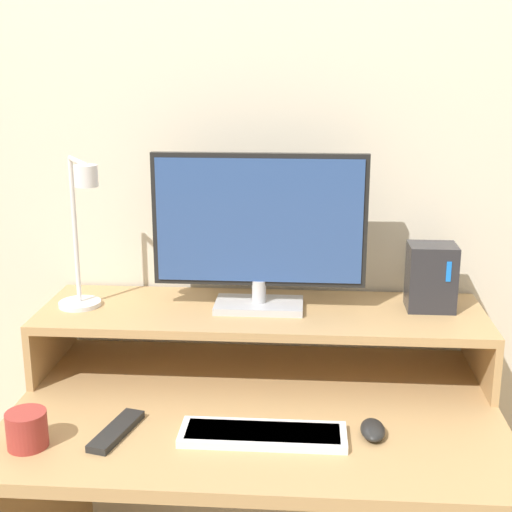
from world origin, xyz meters
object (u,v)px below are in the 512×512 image
monitor (259,229)px  mouse (373,430)px  router_dock (431,277)px  remote_control (116,431)px  desk_lamp (81,236)px  mug (27,429)px  keyboard (263,434)px

monitor → mouse: bearing=-50.8°
router_dock → remote_control: size_ratio=0.92×
desk_lamp → mouse: (0.71, -0.27, -0.36)m
mouse → desk_lamp: bearing=159.4°
mug → keyboard: bearing=7.9°
keyboard → mug: bearing=-172.1°
router_dock → remote_control: (-0.73, -0.40, -0.25)m
desk_lamp → keyboard: bearing=-32.1°
keyboard → monitor: bearing=95.3°
router_dock → mug: 1.03m
desk_lamp → router_dock: bearing=6.4°
keyboard → remote_control: size_ratio=1.95×
desk_lamp → remote_control: size_ratio=2.12×
monitor → keyboard: monitor is taller
keyboard → router_dock: bearing=44.1°
monitor → mouse: 0.56m
router_dock → keyboard: size_ratio=0.47×
monitor → remote_control: bearing=-128.0°
monitor → mug: 0.72m
remote_control → keyboard: bearing=0.9°
router_dock → mouse: size_ratio=1.83×
keyboard → mouse: bearing=7.0°
router_dock → remote_control: bearing=-151.3°
monitor → remote_control: size_ratio=2.92×
monitor → mouse: (0.27, -0.33, -0.37)m
remote_control → mug: 0.19m
mouse → mug: (-0.73, -0.10, 0.02)m
desk_lamp → mouse: size_ratio=4.21×
keyboard → mouse: (0.24, 0.03, 0.00)m
mouse → keyboard: bearing=-173.0°
keyboard → mouse: mouse is taller
keyboard → mug: size_ratio=4.19×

